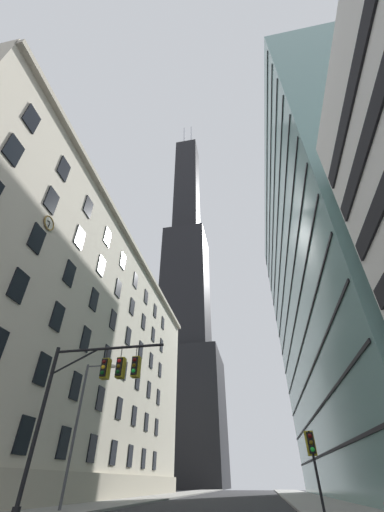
# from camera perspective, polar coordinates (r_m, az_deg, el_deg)

# --- Properties ---
(station_building) EXTENTS (14.36, 56.23, 29.89)m
(station_building) POSITION_cam_1_polar(r_m,az_deg,el_deg) (43.32, -21.28, -15.96)
(station_building) COLOR beige
(station_building) RESTS_ON ground
(dark_skyscraper) EXTENTS (24.62, 24.62, 179.09)m
(dark_skyscraper) POSITION_cam_1_polar(r_m,az_deg,el_deg) (118.29, -1.25, -10.79)
(dark_skyscraper) COLOR black
(dark_skyscraper) RESTS_ON ground
(glass_office_midrise) EXTENTS (15.83, 51.89, 51.54)m
(glass_office_midrise) POSITION_cam_1_polar(r_m,az_deg,el_deg) (52.27, 25.79, -4.82)
(glass_office_midrise) COLOR gray
(glass_office_midrise) RESTS_ON ground
(traffic_signal_mast) EXTENTS (6.37, 0.63, 7.54)m
(traffic_signal_mast) POSITION_cam_1_polar(r_m,az_deg,el_deg) (17.98, -17.29, -21.57)
(traffic_signal_mast) COLOR black
(traffic_signal_mast) RESTS_ON sidewalk_left
(traffic_light_near_right) EXTENTS (0.40, 0.63, 3.42)m
(traffic_light_near_right) POSITION_cam_1_polar(r_m,az_deg,el_deg) (18.56, 21.24, -30.14)
(traffic_light_near_right) COLOR black
(traffic_light_near_right) RESTS_ON sidewalk_right
(street_lamppost) EXTENTS (2.44, 0.32, 8.55)m
(street_lamppost) POSITION_cam_1_polar(r_m,az_deg,el_deg) (25.07, -19.64, -26.12)
(street_lamppost) COLOR #47474C
(street_lamppost) RESTS_ON sidewalk_left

